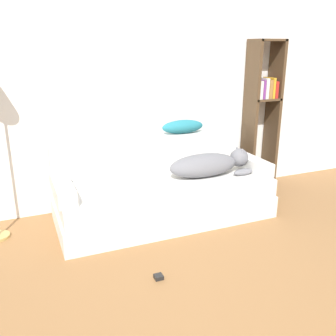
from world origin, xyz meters
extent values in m
cube|color=white|center=(0.00, 2.61, 1.35)|extent=(6.81, 0.06, 2.70)
cube|color=silver|center=(0.12, 2.06, 0.11)|extent=(2.04, 0.87, 0.21)
cube|color=silver|center=(0.12, 2.05, 0.30)|extent=(2.00, 0.83, 0.17)
cube|color=silver|center=(0.12, 2.42, 0.56)|extent=(2.00, 0.15, 0.35)
cube|color=silver|center=(-0.82, 2.05, 0.45)|extent=(0.15, 0.68, 0.13)
cube|color=silver|center=(1.07, 2.05, 0.45)|extent=(0.15, 0.68, 0.13)
ellipsoid|color=slate|center=(0.52, 2.01, 0.50)|extent=(0.71, 0.29, 0.22)
sphere|color=slate|center=(0.93, 2.01, 0.53)|extent=(0.18, 0.18, 0.18)
cone|color=slate|center=(0.93, 1.96, 0.60)|extent=(0.06, 0.06, 0.08)
cone|color=slate|center=(0.93, 2.06, 0.60)|extent=(0.06, 0.06, 0.08)
ellipsoid|color=slate|center=(0.90, 1.88, 0.42)|extent=(0.21, 0.07, 0.07)
cube|color=silver|center=(-0.11, 2.03, 0.40)|extent=(0.33, 0.23, 0.02)
ellipsoid|color=teal|center=(0.48, 2.41, 0.81)|extent=(0.46, 0.17, 0.14)
cube|color=#4C3823|center=(1.32, 2.43, 0.84)|extent=(0.04, 0.26, 1.68)
cube|color=#4C3823|center=(1.63, 2.43, 0.84)|extent=(0.04, 0.26, 1.68)
cube|color=#4C3823|center=(1.48, 2.43, 1.67)|extent=(0.33, 0.26, 0.02)
cube|color=#4C3823|center=(1.48, 2.43, 1.04)|extent=(0.33, 0.26, 0.02)
cube|color=silver|center=(1.37, 2.42, 1.15)|extent=(0.04, 0.20, 0.20)
cube|color=#753384|center=(1.41, 2.42, 1.15)|extent=(0.03, 0.20, 0.20)
cube|color=silver|center=(1.45, 2.42, 1.16)|extent=(0.04, 0.20, 0.22)
cube|color=olive|center=(1.49, 2.42, 1.15)|extent=(0.04, 0.20, 0.20)
cube|color=gold|center=(1.54, 2.42, 1.16)|extent=(0.03, 0.20, 0.22)
cube|color=red|center=(1.57, 2.42, 1.14)|extent=(0.04, 0.20, 0.18)
cube|color=black|center=(-0.30, 1.12, 0.01)|extent=(0.06, 0.06, 0.03)
camera|label=1|loc=(-1.14, -1.05, 1.60)|focal=40.00mm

